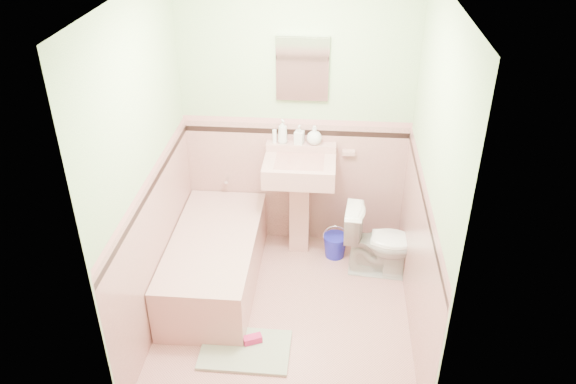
# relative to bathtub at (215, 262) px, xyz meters

# --- Properties ---
(floor) EXTENTS (2.20, 2.20, 0.00)m
(floor) POSITION_rel_bathtub_xyz_m (0.63, -0.33, -0.23)
(floor) COLOR tan
(floor) RESTS_ON ground
(wall_back) EXTENTS (2.50, 0.00, 2.50)m
(wall_back) POSITION_rel_bathtub_xyz_m (0.63, 0.77, 1.02)
(wall_back) COLOR beige
(wall_back) RESTS_ON ground
(wall_front) EXTENTS (2.50, 0.00, 2.50)m
(wall_front) POSITION_rel_bathtub_xyz_m (0.63, -1.43, 1.02)
(wall_front) COLOR beige
(wall_front) RESTS_ON ground
(wall_left) EXTENTS (0.00, 2.50, 2.50)m
(wall_left) POSITION_rel_bathtub_xyz_m (-0.37, -0.33, 1.02)
(wall_left) COLOR beige
(wall_left) RESTS_ON ground
(wall_right) EXTENTS (0.00, 2.50, 2.50)m
(wall_right) POSITION_rel_bathtub_xyz_m (1.63, -0.33, 1.02)
(wall_right) COLOR beige
(wall_right) RESTS_ON ground
(wainscot_back) EXTENTS (2.00, 0.00, 2.00)m
(wainscot_back) POSITION_rel_bathtub_xyz_m (0.63, 0.76, 0.38)
(wainscot_back) COLOR tan
(wainscot_back) RESTS_ON ground
(wainscot_front) EXTENTS (2.00, 0.00, 2.00)m
(wainscot_front) POSITION_rel_bathtub_xyz_m (0.63, -1.42, 0.38)
(wainscot_front) COLOR tan
(wainscot_front) RESTS_ON ground
(wainscot_left) EXTENTS (0.00, 2.20, 2.20)m
(wainscot_left) POSITION_rel_bathtub_xyz_m (-0.36, -0.33, 0.38)
(wainscot_left) COLOR tan
(wainscot_left) RESTS_ON ground
(wainscot_right) EXTENTS (0.00, 2.20, 2.20)m
(wainscot_right) POSITION_rel_bathtub_xyz_m (1.62, -0.33, 0.38)
(wainscot_right) COLOR tan
(wainscot_right) RESTS_ON ground
(accent_back) EXTENTS (2.00, 0.00, 2.00)m
(accent_back) POSITION_rel_bathtub_xyz_m (0.63, 0.75, 0.90)
(accent_back) COLOR black
(accent_back) RESTS_ON ground
(accent_front) EXTENTS (2.00, 0.00, 2.00)m
(accent_front) POSITION_rel_bathtub_xyz_m (0.63, -1.41, 0.90)
(accent_front) COLOR black
(accent_front) RESTS_ON ground
(accent_left) EXTENTS (0.00, 2.20, 2.20)m
(accent_left) POSITION_rel_bathtub_xyz_m (-0.35, -0.33, 0.89)
(accent_left) COLOR black
(accent_left) RESTS_ON ground
(accent_right) EXTENTS (0.00, 2.20, 2.20)m
(accent_right) POSITION_rel_bathtub_xyz_m (1.61, -0.33, 0.89)
(accent_right) COLOR black
(accent_right) RESTS_ON ground
(cap_back) EXTENTS (2.00, 0.00, 2.00)m
(cap_back) POSITION_rel_bathtub_xyz_m (0.63, 0.75, 0.99)
(cap_back) COLOR tan
(cap_back) RESTS_ON ground
(cap_front) EXTENTS (2.00, 0.00, 2.00)m
(cap_front) POSITION_rel_bathtub_xyz_m (0.63, -1.41, 0.99)
(cap_front) COLOR tan
(cap_front) RESTS_ON ground
(cap_left) EXTENTS (0.00, 2.20, 2.20)m
(cap_left) POSITION_rel_bathtub_xyz_m (-0.35, -0.33, 1.00)
(cap_left) COLOR tan
(cap_left) RESTS_ON ground
(cap_right) EXTENTS (0.00, 2.20, 2.20)m
(cap_right) POSITION_rel_bathtub_xyz_m (1.61, -0.33, 1.00)
(cap_right) COLOR tan
(cap_right) RESTS_ON ground
(bathtub) EXTENTS (0.70, 1.50, 0.45)m
(bathtub) POSITION_rel_bathtub_xyz_m (0.00, 0.00, 0.00)
(bathtub) COLOR tan
(bathtub) RESTS_ON floor
(tub_faucet) EXTENTS (0.04, 0.12, 0.04)m
(tub_faucet) POSITION_rel_bathtub_xyz_m (0.00, 0.72, 0.41)
(tub_faucet) COLOR silver
(tub_faucet) RESTS_ON wall_back
(sink) EXTENTS (0.61, 0.51, 0.97)m
(sink) POSITION_rel_bathtub_xyz_m (0.68, 0.53, 0.26)
(sink) COLOR tan
(sink) RESTS_ON floor
(sink_faucet) EXTENTS (0.02, 0.02, 0.10)m
(sink_faucet) POSITION_rel_bathtub_xyz_m (0.68, 0.67, 0.72)
(sink_faucet) COLOR silver
(sink_faucet) RESTS_ON sink
(medicine_cabinet) EXTENTS (0.44, 0.04, 0.54)m
(medicine_cabinet) POSITION_rel_bathtub_xyz_m (0.68, 0.74, 1.47)
(medicine_cabinet) COLOR white
(medicine_cabinet) RESTS_ON wall_back
(soap_dish) EXTENTS (0.11, 0.07, 0.04)m
(soap_dish) POSITION_rel_bathtub_xyz_m (1.10, 0.73, 0.72)
(soap_dish) COLOR tan
(soap_dish) RESTS_ON wall_back
(soap_bottle_left) EXTENTS (0.11, 0.11, 0.22)m
(soap_bottle_left) POSITION_rel_bathtub_xyz_m (0.52, 0.71, 0.92)
(soap_bottle_left) COLOR #B2B2B2
(soap_bottle_left) RESTS_ON sink
(soap_bottle_mid) EXTENTS (0.09, 0.09, 0.17)m
(soap_bottle_mid) POSITION_rel_bathtub_xyz_m (0.66, 0.71, 0.89)
(soap_bottle_mid) COLOR #B2B2B2
(soap_bottle_mid) RESTS_ON sink
(soap_bottle_right) EXTENTS (0.16, 0.16, 0.17)m
(soap_bottle_right) POSITION_rel_bathtub_xyz_m (0.79, 0.71, 0.89)
(soap_bottle_right) COLOR #B2B2B2
(soap_bottle_right) RESTS_ON sink
(tube) EXTENTS (0.05, 0.05, 0.12)m
(tube) POSITION_rel_bathtub_xyz_m (0.44, 0.71, 0.87)
(tube) COLOR white
(tube) RESTS_ON sink
(toilet) EXTENTS (0.66, 0.41, 0.64)m
(toilet) POSITION_rel_bathtub_xyz_m (1.40, 0.29, 0.10)
(toilet) COLOR white
(toilet) RESTS_ON floor
(bucket) EXTENTS (0.28, 0.28, 0.22)m
(bucket) POSITION_rel_bathtub_xyz_m (1.02, 0.48, -0.12)
(bucket) COLOR #1C1EB2
(bucket) RESTS_ON floor
(bath_mat) EXTENTS (0.67, 0.45, 0.03)m
(bath_mat) POSITION_rel_bathtub_xyz_m (0.37, -0.77, -0.21)
(bath_mat) COLOR #9AAD90
(bath_mat) RESTS_ON floor
(shoe) EXTENTS (0.15, 0.12, 0.06)m
(shoe) POSITION_rel_bathtub_xyz_m (0.41, -0.70, -0.17)
(shoe) COLOR #BF1E59
(shoe) RESTS_ON bath_mat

